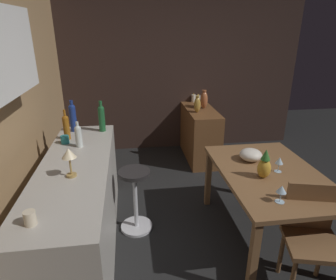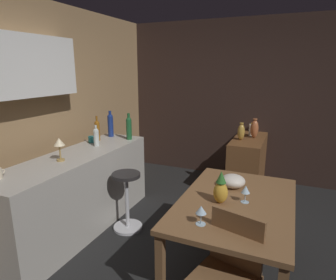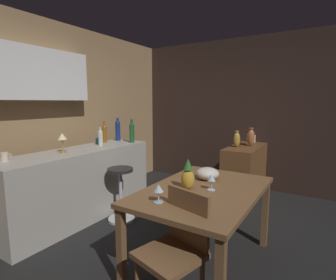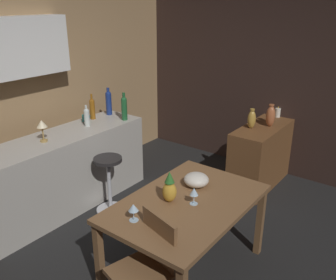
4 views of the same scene
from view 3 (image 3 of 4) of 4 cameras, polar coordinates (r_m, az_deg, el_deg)
name	(u,v)px [view 3 (image 3 of 4)]	position (r m, az deg, el deg)	size (l,w,h in m)	color
ground_plane	(176,254)	(2.87, 1.76, -23.48)	(9.00, 9.00, 0.00)	black
wall_kitchen_back	(38,109)	(3.88, -26.33, 6.02)	(5.20, 0.33, 2.60)	#9E7A51
wall_side_right	(233,113)	(4.91, 13.94, 5.62)	(0.10, 4.40, 2.60)	#33231E
dining_table	(204,197)	(2.43, 7.78, -12.22)	(1.40, 0.92, 0.74)	brown
kitchen_counter	(79,184)	(3.65, -18.70, -9.04)	(2.10, 0.60, 0.90)	#B2ADA3
sideboard_cabinet	(245,171)	(4.38, 16.36, -6.58)	(1.10, 0.44, 0.82)	brown
chair_near_window	(176,247)	(1.99, 1.81, -22.30)	(0.49, 0.49, 0.89)	brown
bar_stool	(121,193)	(3.45, -10.23, -11.22)	(0.34, 0.34, 0.68)	#262323
wine_glass_left	(158,189)	(2.05, -2.09, -10.58)	(0.08, 0.08, 0.14)	silver
wine_glass_right	(212,178)	(2.35, 9.45, -8.15)	(0.07, 0.07, 0.15)	silver
pineapple_centerpiece	(188,176)	(2.35, 4.34, -7.83)	(0.12, 0.12, 0.28)	gold
fruit_bowl	(208,174)	(2.67, 8.59, -7.22)	(0.23, 0.23, 0.12)	beige
wine_bottle_amber	(104,133)	(4.06, -13.65, 1.51)	(0.07, 0.07, 0.33)	#8C5114
wine_bottle_green	(132,131)	(3.98, -7.87, 1.85)	(0.07, 0.07, 0.35)	#1E592D
wine_bottle_cobalt	(118,130)	(4.22, -10.86, 2.25)	(0.08, 0.08, 0.36)	navy
wine_bottle_clear	(101,137)	(3.79, -14.46, 0.64)	(0.07, 0.07, 0.26)	silver
cup_teal	(99,141)	(3.99, -14.85, -0.16)	(0.12, 0.08, 0.08)	teal
cup_cream	(5,157)	(3.20, -31.96, -3.11)	(0.11, 0.07, 0.09)	beige
counter_lamp	(62,138)	(3.36, -22.00, 0.34)	(0.11, 0.11, 0.24)	#A58447
pillar_candle_tall	(249,139)	(4.45, 17.18, 0.18)	(0.07, 0.07, 0.20)	white
pillar_candle_short	(253,139)	(4.75, 18.06, 0.30)	(0.07, 0.07, 0.15)	white
vase_brass	(237,139)	(4.14, 14.73, 0.13)	(0.10, 0.10, 0.25)	#B78C38
vase_copper	(251,137)	(4.30, 17.57, 0.55)	(0.12, 0.12, 0.29)	#B26038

